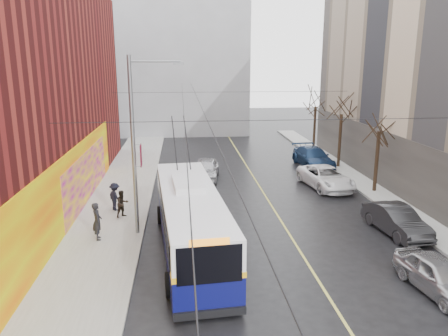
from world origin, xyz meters
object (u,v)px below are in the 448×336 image
at_px(tree_far, 316,99).
at_px(trolleybus, 191,220).
at_px(tree_near, 380,120).
at_px(parked_car_b, 396,220).
at_px(tree_mid, 342,105).
at_px(streetlight_pole, 136,143).
at_px(parked_car_c, 326,177).
at_px(pedestrian_c, 115,197).
at_px(parked_car_d, 313,157).
at_px(pedestrian_b, 122,204).
at_px(parked_car_a, 438,275).
at_px(following_car, 205,169).
at_px(pedestrian_a, 97,221).

distance_m(tree_far, trolleybus, 25.76).
height_order(tree_near, parked_car_b, tree_near).
distance_m(tree_near, tree_mid, 7.01).
xyz_separation_m(streetlight_pole, tree_near, (15.14, 6.00, 0.13)).
relative_size(parked_car_c, pedestrian_c, 3.24).
distance_m(parked_car_d, pedestrian_c, 17.93).
bearing_deg(pedestrian_b, parked_car_c, -18.69).
distance_m(tree_mid, pedestrian_c, 19.80).
distance_m(tree_near, parked_car_a, 13.90).
bearing_deg(following_car, tree_mid, 20.95).
bearing_deg(trolleybus, pedestrian_a, 156.69).
distance_m(parked_car_a, pedestrian_a, 15.26).
relative_size(streetlight_pole, pedestrian_b, 5.83).
height_order(parked_car_a, pedestrian_c, pedestrian_c).
distance_m(tree_near, tree_far, 14.00).
bearing_deg(tree_far, following_car, -139.31).
relative_size(tree_near, parked_car_a, 1.56).
bearing_deg(parked_car_b, pedestrian_c, 156.13).
xyz_separation_m(trolleybus, pedestrian_c, (-4.30, 5.80, -0.60)).
xyz_separation_m(tree_mid, tree_far, (0.00, 7.00, -0.11)).
bearing_deg(trolleybus, parked_car_d, 51.01).
relative_size(tree_near, trolleybus, 0.53).
bearing_deg(trolleybus, following_car, 78.68).
relative_size(tree_far, parked_car_a, 1.60).
xyz_separation_m(tree_near, pedestrian_b, (-16.34, -3.57, -4.05)).
distance_m(tree_near, pedestrian_c, 17.54).
relative_size(tree_mid, pedestrian_b, 4.33).
xyz_separation_m(parked_car_d, pedestrian_c, (-14.92, -9.95, 0.16)).
bearing_deg(parked_car_a, trolleybus, 146.32).
bearing_deg(streetlight_pole, tree_far, 52.88).
height_order(tree_near, parked_car_c, tree_near).
relative_size(tree_mid, pedestrian_c, 4.04).
bearing_deg(pedestrian_c, tree_near, -121.01).
distance_m(tree_mid, parked_car_b, 14.89).
height_order(streetlight_pole, tree_mid, streetlight_pole).
height_order(parked_car_a, parked_car_d, parked_car_d).
bearing_deg(tree_near, trolleybus, -147.06).
bearing_deg(pedestrian_b, tree_far, 7.72).
bearing_deg(pedestrian_b, parked_car_d, -1.50).
relative_size(trolleybus, pedestrian_c, 7.30).
distance_m(parked_car_d, following_car, 9.78).
relative_size(pedestrian_b, pedestrian_c, 0.93).
xyz_separation_m(streetlight_pole, following_car, (3.91, 10.35, -4.05)).
height_order(tree_mid, trolleybus, tree_mid).
bearing_deg(parked_car_c, pedestrian_c, -172.96).
height_order(parked_car_b, following_car, following_car).
relative_size(tree_mid, trolleybus, 0.55).
bearing_deg(parked_car_b, tree_far, 78.10).
relative_size(parked_car_b, pedestrian_b, 2.88).
xyz_separation_m(trolleybus, following_car, (1.38, 12.52, -0.78)).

